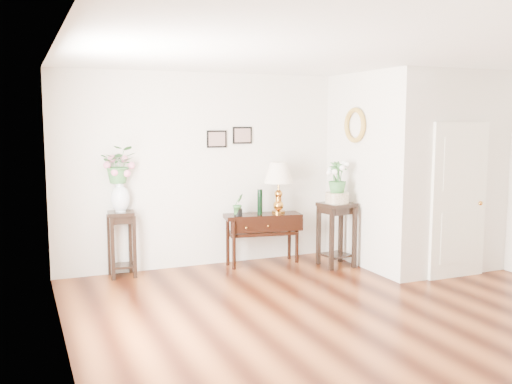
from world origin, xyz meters
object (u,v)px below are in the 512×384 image
console_table (263,239)px  plant_stand_a (122,244)px  table_lamp (278,190)px  plant_stand_b (336,235)px

console_table → plant_stand_a: plant_stand_a is taller
table_lamp → plant_stand_a: size_ratio=0.86×
plant_stand_a → plant_stand_b: bearing=-12.3°
console_table → table_lamp: bearing=9.0°
console_table → plant_stand_a: (-2.04, 0.12, 0.07)m
plant_stand_a → plant_stand_b: size_ratio=0.96×
console_table → plant_stand_a: 2.05m
console_table → table_lamp: 0.77m
console_table → plant_stand_b: size_ratio=1.21×
table_lamp → plant_stand_b: (0.69, -0.53, -0.63)m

